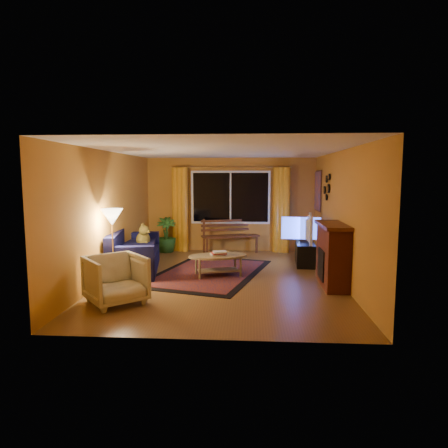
# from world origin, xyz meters

# --- Properties ---
(floor) EXTENTS (4.50, 6.00, 0.02)m
(floor) POSITION_xyz_m (0.00, 0.00, -0.01)
(floor) COLOR brown
(floor) RESTS_ON ground
(ceiling) EXTENTS (4.50, 6.00, 0.02)m
(ceiling) POSITION_xyz_m (0.00, 0.00, 2.51)
(ceiling) COLOR white
(ceiling) RESTS_ON ground
(wall_back) EXTENTS (4.50, 0.02, 2.50)m
(wall_back) POSITION_xyz_m (0.00, 3.01, 1.25)
(wall_back) COLOR #C1802D
(wall_back) RESTS_ON ground
(wall_left) EXTENTS (0.02, 6.00, 2.50)m
(wall_left) POSITION_xyz_m (-2.26, 0.00, 1.25)
(wall_left) COLOR #C1802D
(wall_left) RESTS_ON ground
(wall_right) EXTENTS (0.02, 6.00, 2.50)m
(wall_right) POSITION_xyz_m (2.26, 0.00, 1.25)
(wall_right) COLOR #C1802D
(wall_right) RESTS_ON ground
(window) EXTENTS (2.00, 0.02, 1.30)m
(window) POSITION_xyz_m (0.00, 2.94, 1.45)
(window) COLOR black
(window) RESTS_ON wall_back
(curtain_rod) EXTENTS (3.20, 0.03, 0.03)m
(curtain_rod) POSITION_xyz_m (0.00, 2.90, 2.25)
(curtain_rod) COLOR #BF8C3F
(curtain_rod) RESTS_ON wall_back
(curtain_left) EXTENTS (0.36, 0.36, 2.24)m
(curtain_left) POSITION_xyz_m (-1.35, 2.88, 1.12)
(curtain_left) COLOR orange
(curtain_left) RESTS_ON ground
(curtain_right) EXTENTS (0.36, 0.36, 2.24)m
(curtain_right) POSITION_xyz_m (1.35, 2.88, 1.12)
(curtain_right) COLOR orange
(curtain_right) RESTS_ON ground
(bench) EXTENTS (1.56, 0.91, 0.45)m
(bench) POSITION_xyz_m (0.01, 2.67, 0.22)
(bench) COLOR #48230F
(bench) RESTS_ON ground
(potted_plant) EXTENTS (0.62, 0.62, 0.93)m
(potted_plant) POSITION_xyz_m (-1.70, 2.67, 0.46)
(potted_plant) COLOR #235B1E
(potted_plant) RESTS_ON ground
(sofa) EXTENTS (1.30, 2.29, 0.87)m
(sofa) POSITION_xyz_m (-1.92, 0.54, 0.44)
(sofa) COLOR black
(sofa) RESTS_ON ground
(dog) EXTENTS (0.29, 0.39, 0.42)m
(dog) POSITION_xyz_m (-1.87, 1.02, 0.64)
(dog) COLOR olive
(dog) RESTS_ON sofa
(armchair) EXTENTS (1.13, 1.13, 0.85)m
(armchair) POSITION_xyz_m (-1.59, -1.68, 0.43)
(armchair) COLOR beige
(armchair) RESTS_ON ground
(floor_lamp) EXTENTS (0.27, 0.27, 1.41)m
(floor_lamp) POSITION_xyz_m (-2.00, -0.60, 0.71)
(floor_lamp) COLOR #BF8C3F
(floor_lamp) RESTS_ON ground
(rug) EXTENTS (2.72, 3.52, 0.02)m
(rug) POSITION_xyz_m (-0.32, 0.42, 0.01)
(rug) COLOR maroon
(rug) RESTS_ON ground
(coffee_table) EXTENTS (1.50, 1.50, 0.44)m
(coffee_table) POSITION_xyz_m (-0.11, 0.17, 0.22)
(coffee_table) COLOR #937F53
(coffee_table) RESTS_ON ground
(tv_console) EXTENTS (0.49, 1.24, 0.51)m
(tv_console) POSITION_xyz_m (1.80, 1.48, 0.25)
(tv_console) COLOR black
(tv_console) RESTS_ON ground
(television) EXTENTS (0.27, 1.12, 0.64)m
(television) POSITION_xyz_m (1.80, 1.48, 0.83)
(television) COLOR black
(television) RESTS_ON tv_console
(fireplace) EXTENTS (0.40, 1.20, 1.10)m
(fireplace) POSITION_xyz_m (2.05, -0.40, 0.55)
(fireplace) COLOR maroon
(fireplace) RESTS_ON ground
(mirror_cluster) EXTENTS (0.06, 0.60, 0.56)m
(mirror_cluster) POSITION_xyz_m (2.21, 1.30, 1.80)
(mirror_cluster) COLOR black
(mirror_cluster) RESTS_ON wall_right
(painting) EXTENTS (0.04, 0.76, 0.96)m
(painting) POSITION_xyz_m (2.22, 2.45, 1.65)
(painting) COLOR orange
(painting) RESTS_ON wall_right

